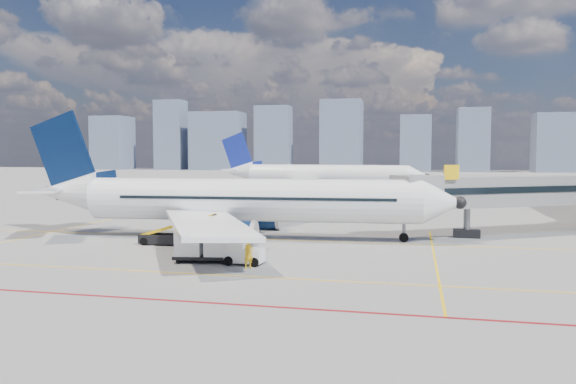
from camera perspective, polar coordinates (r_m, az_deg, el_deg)
name	(u,v)px	position (r m, az deg, el deg)	size (l,w,h in m)	color
ground	(231,256)	(40.01, -5.81, -6.50)	(420.00, 420.00, 0.00)	gray
apron_markings	(203,267)	(36.59, -8.64, -7.51)	(90.00, 35.12, 0.01)	yellow
jet_bridge	(539,192)	(55.40, 24.11, -0.01)	(23.55, 15.78, 6.30)	gray
distant_skyline	(379,141)	(227.78, 9.18, 5.18)	(250.61, 15.31, 29.94)	slate
main_aircraft	(234,201)	(47.93, -5.54, -0.87)	(37.69, 32.81, 11.02)	white
second_aircraft	(318,175)	(100.93, 3.09, 1.69)	(38.42, 33.43, 11.24)	white
baggage_tug	(243,252)	(36.93, -4.63, -6.11)	(2.47, 1.55, 1.68)	white
cargo_dolly	(204,244)	(38.00, -8.55, -5.28)	(4.15, 2.35, 2.15)	black
belt_loader	(169,236)	(45.59, -11.95, -4.43)	(6.26, 1.71, 2.56)	black
ramp_worker	(249,254)	(35.58, -4.02, -6.27)	(0.69, 0.45, 1.89)	yellow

